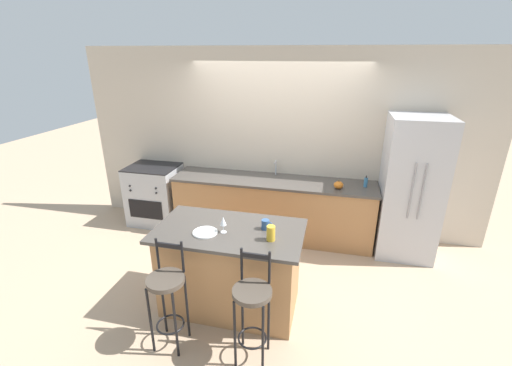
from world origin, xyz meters
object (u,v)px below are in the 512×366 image
at_px(oven_range, 155,194).
at_px(bar_stool_far, 252,304).
at_px(refrigerator, 410,188).
at_px(dinner_plate, 205,232).
at_px(bar_stool_near, 167,291).
at_px(tumbler_cup, 271,233).
at_px(soap_bottle, 366,182).
at_px(wine_glass, 223,221).
at_px(pumpkin_decoration, 339,185).
at_px(coffee_mug, 266,224).

bearing_deg(oven_range, bar_stool_far, -46.18).
xyz_separation_m(refrigerator, bar_stool_far, (-1.59, -2.22, -0.35)).
relative_size(bar_stool_far, dinner_plate, 4.27).
distance_m(oven_range, bar_stool_near, 2.67).
bearing_deg(oven_range, dinner_plate, -48.48).
relative_size(tumbler_cup, soap_bottle, 0.93).
distance_m(wine_glass, soap_bottle, 2.27).
bearing_deg(refrigerator, bar_stool_near, -136.66).
bearing_deg(dinner_plate, bar_stool_near, -109.97).
relative_size(refrigerator, bar_stool_near, 1.78).
bearing_deg(bar_stool_near, wine_glass, 57.70).
distance_m(bar_stool_far, tumbler_cup, 0.66).
distance_m(wine_glass, pumpkin_decoration, 1.93).
xyz_separation_m(oven_range, coffee_mug, (2.13, -1.55, 0.52)).
distance_m(bar_stool_far, pumpkin_decoration, 2.26).
height_order(oven_range, bar_stool_far, bar_stool_far).
relative_size(bar_stool_near, tumbler_cup, 7.13).
xyz_separation_m(wine_glass, coffee_mug, (0.39, 0.16, -0.07)).
xyz_separation_m(bar_stool_near, wine_glass, (0.36, 0.57, 0.47)).
xyz_separation_m(bar_stool_far, coffee_mug, (-0.04, 0.71, 0.40)).
bearing_deg(oven_range, coffee_mug, -36.01).
xyz_separation_m(bar_stool_near, dinner_plate, (0.19, 0.51, 0.35)).
relative_size(refrigerator, wine_glass, 11.05).
distance_m(wine_glass, coffee_mug, 0.43).
xyz_separation_m(dinner_plate, tumbler_cup, (0.66, 0.02, 0.07)).
xyz_separation_m(refrigerator, bar_stool_near, (-2.38, -2.24, -0.35)).
relative_size(oven_range, tumbler_cup, 6.35).
relative_size(bar_stool_far, wine_glass, 6.21).
height_order(bar_stool_near, tumbler_cup, tumbler_cup).
height_order(oven_range, coffee_mug, coffee_mug).
xyz_separation_m(bar_stool_near, pumpkin_decoration, (1.46, 2.15, 0.35)).
bearing_deg(pumpkin_decoration, oven_range, 177.36).
relative_size(oven_range, bar_stool_near, 0.89).
bearing_deg(coffee_mug, bar_stool_far, -87.10).
relative_size(oven_range, pumpkin_decoration, 7.44).
bearing_deg(bar_stool_near, tumbler_cup, 31.91).
bearing_deg(oven_range, refrigerator, -0.54).
height_order(pumpkin_decoration, soap_bottle, soap_bottle).
xyz_separation_m(coffee_mug, pumpkin_decoration, (0.71, 1.42, -0.05)).
bearing_deg(wine_glass, bar_stool_near, -122.30).
bearing_deg(pumpkin_decoration, tumbler_cup, -110.74).
bearing_deg(refrigerator, pumpkin_decoration, -174.06).
xyz_separation_m(refrigerator, tumbler_cup, (-1.53, -1.72, 0.07)).
xyz_separation_m(pumpkin_decoration, soap_bottle, (0.36, 0.15, 0.02)).
bearing_deg(bar_stool_near, coffee_mug, 44.12).
distance_m(refrigerator, pumpkin_decoration, 0.92).
relative_size(oven_range, dinner_plate, 3.80).
height_order(refrigerator, pumpkin_decoration, refrigerator).
bearing_deg(dinner_plate, oven_range, 131.52).
xyz_separation_m(refrigerator, coffee_mug, (-1.63, -1.51, 0.05)).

